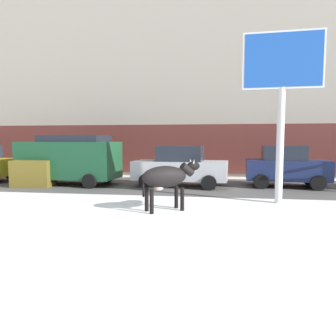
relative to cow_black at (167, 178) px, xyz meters
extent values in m
plane|color=white|center=(-0.43, -1.95, -0.99)|extent=(120.00, 120.00, 0.00)
cube|color=#514F4C|center=(-0.43, 5.19, -0.99)|extent=(60.00, 5.60, 0.01)
cube|color=#A39989|center=(-0.43, 12.03, 5.51)|extent=(44.00, 6.00, 13.00)
cube|color=#5B2823|center=(-0.43, 8.98, 0.61)|extent=(43.12, 0.10, 2.80)
ellipsoid|color=black|center=(-0.06, -0.04, 0.03)|extent=(1.50, 1.27, 0.64)
cylinder|color=black|center=(0.24, 0.39, -0.64)|extent=(0.12, 0.12, 0.70)
cylinder|color=black|center=(0.46, 0.07, -0.64)|extent=(0.12, 0.12, 0.70)
cylinder|color=black|center=(-0.58, -0.15, -0.64)|extent=(0.12, 0.12, 0.70)
cylinder|color=black|center=(-0.36, -0.47, -0.64)|extent=(0.12, 0.12, 0.70)
cylinder|color=black|center=(0.57, 0.37, 0.21)|extent=(0.54, 0.48, 0.44)
ellipsoid|color=black|center=(0.75, 0.49, 0.31)|extent=(0.50, 0.44, 0.28)
cone|color=beige|center=(0.66, 0.56, 0.47)|extent=(0.11, 0.13, 0.15)
cone|color=beige|center=(0.78, 0.38, 0.47)|extent=(0.11, 0.13, 0.15)
cylinder|color=black|center=(-0.61, -0.40, -0.22)|extent=(0.06, 0.06, 0.60)
ellipsoid|color=beige|center=(-0.21, -0.14, -0.27)|extent=(0.37, 0.35, 0.20)
cylinder|color=silver|center=(3.53, 1.68, 0.91)|extent=(0.24, 0.24, 3.80)
cube|color=silver|center=(3.53, 1.68, 3.66)|extent=(2.53, 0.33, 1.82)
cube|color=#1E51B2|center=(3.53, 1.65, 3.66)|extent=(2.41, 0.28, 1.70)
cylinder|color=black|center=(-9.31, 6.12, -0.67)|extent=(0.65, 0.27, 0.64)
cube|color=#194C2D|center=(-5.37, 4.80, 0.18)|extent=(4.73, 2.23, 1.70)
cube|color=#1E232D|center=(-5.07, 4.78, 1.18)|extent=(3.11, 1.89, 0.30)
cylinder|color=black|center=(-3.81, 5.64, -0.67)|extent=(0.65, 0.27, 0.64)
cylinder|color=black|center=(-3.95, 3.75, -0.67)|extent=(0.65, 0.27, 0.64)
cylinder|color=black|center=(-6.79, 5.86, -0.67)|extent=(0.65, 0.27, 0.64)
cylinder|color=black|center=(-6.93, 3.97, -0.67)|extent=(0.65, 0.27, 0.64)
cube|color=#B7BABF|center=(-0.11, 4.97, -0.25)|extent=(4.32, 2.06, 0.84)
cube|color=#1E232D|center=(-0.11, 4.97, 0.51)|extent=(2.11, 1.69, 0.68)
cylinder|color=black|center=(1.31, 5.75, -0.67)|extent=(0.65, 0.27, 0.64)
cylinder|color=black|center=(1.18, 4.00, -0.67)|extent=(0.65, 0.27, 0.64)
cylinder|color=black|center=(-1.41, 5.95, -0.67)|extent=(0.65, 0.27, 0.64)
cylinder|color=black|center=(-1.54, 4.19, -0.67)|extent=(0.65, 0.27, 0.64)
cube|color=#19234C|center=(4.61, 5.49, -0.22)|extent=(3.61, 1.95, 0.90)
cube|color=#1E232D|center=(4.46, 5.50, 0.55)|extent=(1.90, 1.62, 0.64)
cylinder|color=black|center=(5.80, 6.25, -0.67)|extent=(0.65, 0.27, 0.64)
cylinder|color=black|center=(5.68, 4.56, -0.67)|extent=(0.65, 0.27, 0.64)
cylinder|color=black|center=(3.54, 6.42, -0.67)|extent=(0.65, 0.27, 0.64)
cylinder|color=black|center=(3.41, 4.72, -0.67)|extent=(0.65, 0.27, 0.64)
cylinder|color=#282833|center=(-4.29, 8.04, -0.55)|extent=(0.24, 0.24, 0.88)
cube|color=#386B42|center=(-4.29, 8.04, 0.21)|extent=(0.36, 0.22, 0.64)
sphere|color=tan|center=(-4.29, 8.04, 0.64)|extent=(0.20, 0.20, 0.20)
cylinder|color=#282833|center=(-6.60, 8.04, -0.55)|extent=(0.24, 0.24, 0.88)
cube|color=brown|center=(-6.60, 8.04, 0.21)|extent=(0.36, 0.22, 0.64)
sphere|color=beige|center=(-6.60, 8.04, 0.64)|extent=(0.20, 0.20, 0.20)
cube|color=brown|center=(-6.70, 3.98, -0.39)|extent=(1.80, 1.27, 1.20)
camera|label=1|loc=(1.36, -9.06, 1.09)|focal=33.41mm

